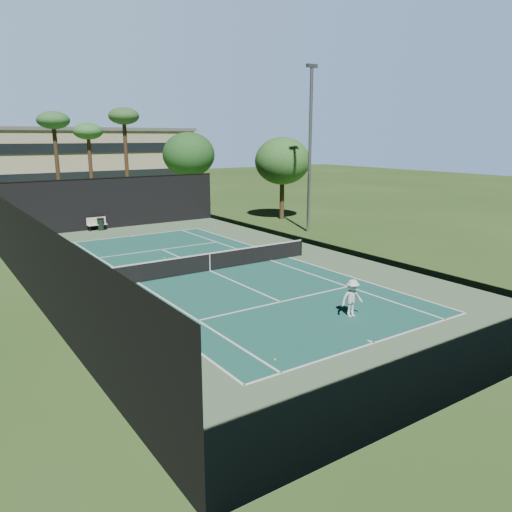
# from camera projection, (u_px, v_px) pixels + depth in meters

# --- Properties ---
(ground) EXTENTS (160.00, 160.00, 0.00)m
(ground) POSITION_uv_depth(u_px,v_px,m) (210.00, 271.00, 27.20)
(ground) COLOR #2E4F1D
(ground) RESTS_ON ground
(apron_slab) EXTENTS (18.00, 32.00, 0.01)m
(apron_slab) POSITION_uv_depth(u_px,v_px,m) (210.00, 271.00, 27.20)
(apron_slab) COLOR #567250
(apron_slab) RESTS_ON ground
(court_surface) EXTENTS (10.97, 23.77, 0.01)m
(court_surface) POSITION_uv_depth(u_px,v_px,m) (210.00, 271.00, 27.19)
(court_surface) COLOR #1C594F
(court_surface) RESTS_ON ground
(court_lines) EXTENTS (11.07, 23.87, 0.01)m
(court_lines) POSITION_uv_depth(u_px,v_px,m) (210.00, 271.00, 27.19)
(court_lines) COLOR white
(court_lines) RESTS_ON ground
(tennis_net) EXTENTS (12.90, 0.10, 1.10)m
(tennis_net) POSITION_uv_depth(u_px,v_px,m) (210.00, 261.00, 27.07)
(tennis_net) COLOR black
(tennis_net) RESTS_ON ground
(fence) EXTENTS (18.04, 32.05, 4.03)m
(fence) POSITION_uv_depth(u_px,v_px,m) (209.00, 235.00, 26.78)
(fence) COLOR black
(fence) RESTS_ON ground
(player) EXTENTS (1.08, 0.73, 1.55)m
(player) POSITION_uv_depth(u_px,v_px,m) (352.00, 298.00, 20.15)
(player) COLOR white
(player) RESTS_ON ground
(tennis_ball_a) EXTENTS (0.07, 0.07, 0.07)m
(tennis_ball_a) POSITION_uv_depth(u_px,v_px,m) (275.00, 360.00, 16.29)
(tennis_ball_a) COLOR #D5EE36
(tennis_ball_a) RESTS_ON ground
(tennis_ball_b) EXTENTS (0.07, 0.07, 0.07)m
(tennis_ball_b) POSITION_uv_depth(u_px,v_px,m) (164.00, 258.00, 30.03)
(tennis_ball_b) COLOR #CEE834
(tennis_ball_b) RESTS_ON ground
(tennis_ball_c) EXTENTS (0.06, 0.06, 0.06)m
(tennis_ball_c) POSITION_uv_depth(u_px,v_px,m) (174.00, 260.00, 29.50)
(tennis_ball_c) COLOR #B1D22F
(tennis_ball_c) RESTS_ON ground
(tennis_ball_d) EXTENTS (0.06, 0.06, 0.06)m
(tennis_ball_d) POSITION_uv_depth(u_px,v_px,m) (94.00, 277.00, 25.99)
(tennis_ball_d) COLOR #C2E734
(tennis_ball_d) RESTS_ON ground
(park_bench) EXTENTS (1.50, 0.45, 1.02)m
(park_bench) POSITION_uv_depth(u_px,v_px,m) (97.00, 223.00, 38.96)
(park_bench) COLOR beige
(park_bench) RESTS_ON ground
(trash_bin) EXTENTS (0.56, 0.56, 0.95)m
(trash_bin) POSITION_uv_depth(u_px,v_px,m) (101.00, 224.00, 39.00)
(trash_bin) COLOR black
(trash_bin) RESTS_ON ground
(palm_a) EXTENTS (2.80, 2.80, 9.32)m
(palm_a) POSITION_uv_depth(u_px,v_px,m) (54.00, 124.00, 43.49)
(palm_a) COLOR #42301C
(palm_a) RESTS_ON ground
(palm_b) EXTENTS (2.80, 2.80, 8.42)m
(palm_b) POSITION_uv_depth(u_px,v_px,m) (88.00, 134.00, 47.21)
(palm_b) COLOR #4B3220
(palm_b) RESTS_ON ground
(palm_c) EXTENTS (2.80, 2.80, 9.77)m
(palm_c) POSITION_uv_depth(u_px,v_px,m) (124.00, 121.00, 45.88)
(palm_c) COLOR #46301E
(palm_c) RESTS_ON ground
(decid_tree_a) EXTENTS (5.12, 5.12, 7.62)m
(decid_tree_a) POSITION_uv_depth(u_px,v_px,m) (189.00, 155.00, 49.10)
(decid_tree_a) COLOR #3F2C1B
(decid_tree_a) RESTS_ON ground
(decid_tree_b) EXTENTS (4.80, 4.80, 7.14)m
(decid_tree_b) POSITION_uv_depth(u_px,v_px,m) (282.00, 161.00, 43.33)
(decid_tree_b) COLOR #4E3921
(decid_tree_b) RESTS_ON ground
(campus_building) EXTENTS (40.50, 12.50, 8.30)m
(campus_building) POSITION_uv_depth(u_px,v_px,m) (32.00, 161.00, 63.18)
(campus_building) COLOR #B4AB8B
(campus_building) RESTS_ON ground
(light_pole) EXTENTS (0.90, 0.25, 12.22)m
(light_pole) POSITION_uv_depth(u_px,v_px,m) (310.00, 146.00, 37.09)
(light_pole) COLOR #96999E
(light_pole) RESTS_ON ground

